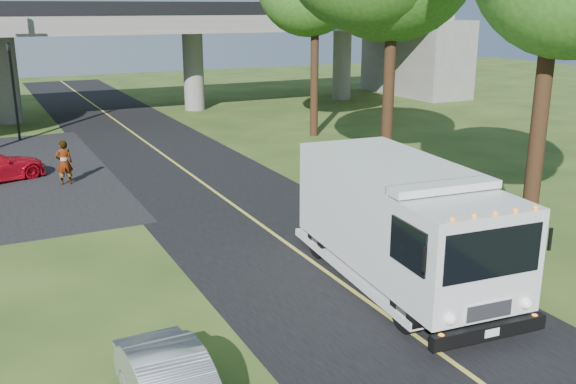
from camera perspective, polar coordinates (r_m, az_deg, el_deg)
ground at (r=15.62m, az=8.61°, el=-10.74°), size 120.00×120.00×0.00m
road at (r=23.87m, az=-5.18°, el=-0.97°), size 7.00×90.00×0.02m
lane_line at (r=23.86m, az=-5.18°, el=-0.93°), size 0.12×90.00×0.01m
overpass at (r=44.13m, az=-16.09°, el=12.37°), size 54.00×10.00×7.30m
traffic_signal at (r=37.56m, az=-23.26°, el=9.05°), size 0.18×0.22×5.20m
step_van at (r=16.71m, az=9.96°, el=-2.52°), size 3.45×7.81×3.19m
pedestrian at (r=27.57m, az=-19.29°, el=2.48°), size 0.70×0.48×1.84m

